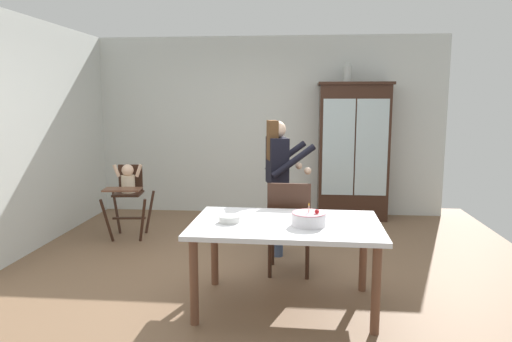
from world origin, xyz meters
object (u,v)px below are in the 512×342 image
china_cabinet (353,151)px  high_chair_with_toddler (128,187)px  ceramic_vase (347,74)px  adult_person (278,171)px  birthday_cake (309,219)px  serving_bowl (230,219)px  dining_table (286,232)px  dining_chair_far_side (289,222)px

china_cabinet → high_chair_with_toddler: size_ratio=2.11×
ceramic_vase → adult_person: size_ratio=0.18×
ceramic_vase → adult_person: 2.28m
china_cabinet → birthday_cake: china_cabinet is taller
adult_person → serving_bowl: size_ratio=8.50×
high_chair_with_toddler → adult_person: adult_person is taller
serving_bowl → dining_table: bearing=4.2°
ceramic_vase → birthday_cake: bearing=-100.7°
ceramic_vase → high_chair_with_toddler: size_ratio=0.28×
ceramic_vase → dining_chair_far_side: 2.96m
birthday_cake → ceramic_vase: bearing=79.3°
ceramic_vase → birthday_cake: (-0.60, -3.18, -1.33)m
china_cabinet → ceramic_vase: size_ratio=7.43×
china_cabinet → dining_table: 3.25m
dining_chair_far_side → high_chair_with_toddler: bearing=-27.7°
adult_person → dining_chair_far_side: bearing=178.5°
dining_table → serving_bowl: (-0.47, -0.03, 0.11)m
dining_table → dining_chair_far_side: (0.01, 0.71, -0.10)m
serving_bowl → birthday_cake: bearing=-3.8°
dining_table → adult_person: bearing=95.4°
adult_person → serving_bowl: bearing=152.4°
ceramic_vase → birthday_cake: 3.50m
china_cabinet → adult_person: bearing=-120.8°
china_cabinet → dining_table: bearing=-106.2°
high_chair_with_toddler → serving_bowl: size_ratio=5.28×
china_cabinet → adult_person: size_ratio=1.31×
high_chair_with_toddler → serving_bowl: high_chair_with_toddler is taller
birthday_cake → serving_bowl: 0.66m
ceramic_vase → dining_chair_far_side: ceramic_vase is taller
china_cabinet → dining_table: (-0.90, -3.10, -0.36)m
serving_bowl → china_cabinet: bearing=66.3°
dining_table → china_cabinet: bearing=73.8°
dining_chair_far_side → china_cabinet: bearing=-109.3°
china_cabinet → dining_chair_far_side: china_cabinet is taller
adult_person → dining_table: size_ratio=0.96×
dining_table → serving_bowl: 0.49m
high_chair_with_toddler → dining_table: size_ratio=0.60×
adult_person → dining_chair_far_side: 0.79m
dining_chair_far_side → ceramic_vase: bearing=-106.9°
high_chair_with_toddler → adult_person: 2.01m
birthday_cake → serving_bowl: birthday_cake is taller
ceramic_vase → serving_bowl: 3.64m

